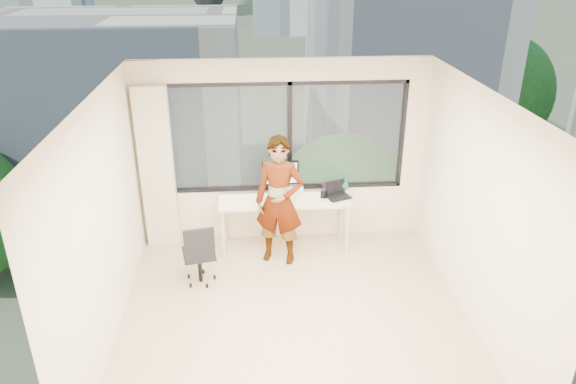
{
  "coord_description": "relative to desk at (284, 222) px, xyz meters",
  "views": [
    {
      "loc": [
        -0.46,
        -5.03,
        3.93
      ],
      "look_at": [
        0.0,
        1.0,
        1.15
      ],
      "focal_mm": 33.63,
      "sensor_mm": 36.0,
      "label": 1
    }
  ],
  "objects": [
    {
      "name": "floor",
      "position": [
        0.0,
        -1.66,
        -0.38
      ],
      "size": [
        4.0,
        4.0,
        0.01
      ],
      "primitive_type": "cube",
      "color": "beige",
      "rests_on": "ground"
    },
    {
      "name": "ceiling",
      "position": [
        0.0,
        -1.66,
        2.23
      ],
      "size": [
        4.0,
        4.0,
        0.01
      ],
      "primitive_type": "cube",
      "color": "white",
      "rests_on": "ground"
    },
    {
      "name": "wall_front",
      "position": [
        0.0,
        -3.66,
        0.93
      ],
      "size": [
        4.0,
        0.01,
        2.6
      ],
      "primitive_type": "cube",
      "color": "beige",
      "rests_on": "ground"
    },
    {
      "name": "wall_left",
      "position": [
        -2.0,
        -1.66,
        0.93
      ],
      "size": [
        0.01,
        4.0,
        2.6
      ],
      "primitive_type": "cube",
      "color": "beige",
      "rests_on": "ground"
    },
    {
      "name": "wall_right",
      "position": [
        2.0,
        -1.66,
        0.93
      ],
      "size": [
        0.01,
        4.0,
        2.6
      ],
      "primitive_type": "cube",
      "color": "beige",
      "rests_on": "ground"
    },
    {
      "name": "window_wall",
      "position": [
        0.05,
        0.34,
        1.15
      ],
      "size": [
        3.3,
        0.16,
        1.55
      ],
      "primitive_type": null,
      "color": "black",
      "rests_on": "ground"
    },
    {
      "name": "curtain",
      "position": [
        -1.72,
        0.22,
        0.77
      ],
      "size": [
        0.45,
        0.14,
        2.3
      ],
      "primitive_type": "cube",
      "color": "beige",
      "rests_on": "floor"
    },
    {
      "name": "desk",
      "position": [
        0.0,
        0.0,
        0.0
      ],
      "size": [
        1.8,
        0.6,
        0.75
      ],
      "primitive_type": "cube",
      "color": "beige",
      "rests_on": "floor"
    },
    {
      "name": "chair",
      "position": [
        -1.13,
        -0.81,
        0.06
      ],
      "size": [
        0.52,
        0.52,
        0.86
      ],
      "primitive_type": null,
      "rotation": [
        0.0,
        0.0,
        0.2
      ],
      "color": "black",
      "rests_on": "floor"
    },
    {
      "name": "person",
      "position": [
        -0.09,
        -0.35,
        0.5
      ],
      "size": [
        0.73,
        0.59,
        1.76
      ],
      "primitive_type": "imported",
      "rotation": [
        0.0,
        0.0,
        -0.29
      ],
      "color": "#2D2D33",
      "rests_on": "floor"
    },
    {
      "name": "monitor",
      "position": [
        -0.04,
        0.13,
        0.63
      ],
      "size": [
        0.51,
        0.13,
        0.51
      ],
      "primitive_type": null,
      "rotation": [
        0.0,
        0.0,
        0.05
      ],
      "color": "black",
      "rests_on": "desk"
    },
    {
      "name": "game_console",
      "position": [
        0.11,
        0.26,
        0.42
      ],
      "size": [
        0.35,
        0.3,
        0.08
      ],
      "primitive_type": "cube",
      "rotation": [
        0.0,
        0.0,
        -0.02
      ],
      "color": "white",
      "rests_on": "desk"
    },
    {
      "name": "laptop",
      "position": [
        0.75,
        -0.03,
        0.48
      ],
      "size": [
        0.41,
        0.42,
        0.2
      ],
      "primitive_type": null,
      "rotation": [
        0.0,
        0.0,
        0.37
      ],
      "color": "black",
      "rests_on": "desk"
    },
    {
      "name": "cellphone",
      "position": [
        0.67,
        -0.15,
        0.38
      ],
      "size": [
        0.11,
        0.06,
        0.01
      ],
      "primitive_type": "cube",
      "rotation": [
        0.0,
        0.0,
        -0.16
      ],
      "color": "black",
      "rests_on": "desk"
    },
    {
      "name": "pen_cup",
      "position": [
        0.54,
        -0.01,
        0.43
      ],
      "size": [
        0.1,
        0.1,
        0.11
      ],
      "primitive_type": "cylinder",
      "rotation": [
        0.0,
        0.0,
        0.12
      ],
      "color": "black",
      "rests_on": "desk"
    },
    {
      "name": "handbag",
      "position": [
        0.8,
        0.16,
        0.46
      ],
      "size": [
        0.26,
        0.19,
        0.18
      ],
      "primitive_type": "ellipsoid",
      "rotation": [
        0.0,
        0.0,
        0.36
      ],
      "color": "#0C4D4C",
      "rests_on": "desk"
    },
    {
      "name": "exterior_ground",
      "position": [
        0.0,
        118.34,
        -14.38
      ],
      "size": [
        400.0,
        400.0,
        0.04
      ],
      "primitive_type": "cube",
      "color": "#515B3D",
      "rests_on": "ground"
    },
    {
      "name": "near_bldg_a",
      "position": [
        -9.0,
        28.34,
        -7.38
      ],
      "size": [
        16.0,
        12.0,
        14.0
      ],
      "primitive_type": "cube",
      "color": "beige",
      "rests_on": "exterior_ground"
    },
    {
      "name": "near_bldg_b",
      "position": [
        12.0,
        36.34,
        -6.38
      ],
      "size": [
        14.0,
        13.0,
        16.0
      ],
      "primitive_type": "cube",
      "color": "white",
      "rests_on": "exterior_ground"
    },
    {
      "name": "tree_b",
      "position": [
        4.0,
        16.34,
        -9.88
      ],
      "size": [
        7.6,
        7.6,
        9.0
      ],
      "primitive_type": null,
      "color": "#1E4517",
      "rests_on": "exterior_ground"
    },
    {
      "name": "tree_c",
      "position": [
        22.0,
        38.34,
        -9.38
      ],
      "size": [
        8.4,
        8.4,
        10.0
      ],
      "primitive_type": null,
      "color": "#1E4517",
      "rests_on": "exterior_ground"
    }
  ]
}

